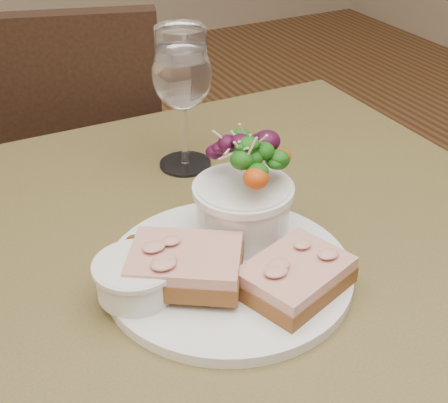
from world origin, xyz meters
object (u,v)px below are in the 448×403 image
dinner_plate (228,271)px  cafe_table (225,335)px  sandwich_back (185,265)px  ramekin (136,277)px  sandwich_front (295,277)px  chair_far (71,266)px  salad_bowl (243,187)px  wine_glass (182,79)px

dinner_plate → cafe_table: bearing=74.5°
sandwich_back → ramekin: (-0.05, 0.01, -0.00)m
cafe_table → sandwich_back: 0.15m
sandwich_back → sandwich_front: bearing=1.5°
chair_far → ramekin: chair_far is taller
cafe_table → chair_far: size_ratio=0.89×
dinner_plate → sandwich_back: sandwich_back is taller
chair_far → sandwich_front: size_ratio=7.35×
sandwich_back → chair_far: bearing=121.5°
dinner_plate → salad_bowl: salad_bowl is taller
chair_far → salad_bowl: chair_far is taller
sandwich_front → sandwich_back: (-0.09, 0.06, 0.01)m
sandwich_front → ramekin: 0.15m
sandwich_front → salad_bowl: (-0.00, 0.11, 0.04)m
sandwich_back → wine_glass: size_ratio=0.77×
cafe_table → sandwich_front: bearing=-64.0°
chair_far → dinner_plate: 0.83m
chair_far → dinner_plate: chair_far is taller
dinner_plate → sandwich_back: (-0.05, -0.00, 0.03)m
sandwich_front → sandwich_back: sandwich_back is taller
sandwich_front → sandwich_back: bearing=129.9°
chair_far → ramekin: size_ratio=11.96×
sandwich_back → wine_glass: wine_glass is taller
cafe_table → sandwich_front: sandwich_front is taller
ramekin → sandwich_front: bearing=-24.8°
sandwich_back → dinner_plate: bearing=38.1°
dinner_plate → ramekin: ramekin is taller
dinner_plate → sandwich_back: 0.06m
ramekin → wine_glass: (0.15, 0.23, 0.09)m
ramekin → wine_glass: size_ratio=0.43×
chair_far → sandwich_front: (0.08, -0.75, 0.48)m
dinner_plate → salad_bowl: (0.04, 0.05, 0.07)m
cafe_table → chair_far: 0.76m
cafe_table → wine_glass: 0.32m
chair_far → salad_bowl: size_ratio=7.09×
cafe_table → ramekin: ramekin is taller
chair_far → sandwich_back: (-0.01, -0.70, 0.49)m
cafe_table → sandwich_front: size_ratio=6.53×
chair_far → wine_glass: 0.74m
dinner_plate → salad_bowl: bearing=48.1°
dinner_plate → wine_glass: wine_glass is taller
chair_far → ramekin: 0.85m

